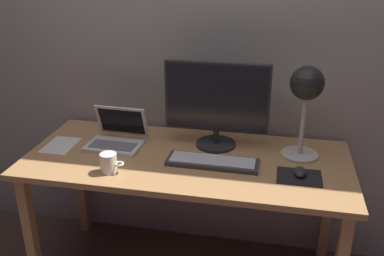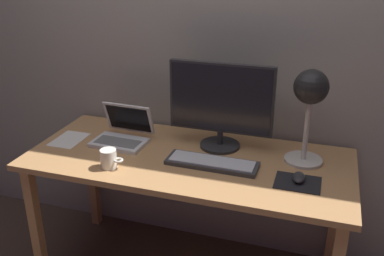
{
  "view_description": "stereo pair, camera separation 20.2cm",
  "coord_description": "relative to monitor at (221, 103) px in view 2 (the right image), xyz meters",
  "views": [
    {
      "loc": [
        0.41,
        -1.88,
        1.71
      ],
      "look_at": [
        0.04,
        -0.05,
        0.92
      ],
      "focal_mm": 40.48,
      "sensor_mm": 36.0,
      "label": 1
    },
    {
      "loc": [
        0.6,
        -1.82,
        1.71
      ],
      "look_at": [
        0.04,
        -0.05,
        0.92
      ],
      "focal_mm": 40.48,
      "sensor_mm": 36.0,
      "label": 2
    }
  ],
  "objects": [
    {
      "name": "back_wall",
      "position": [
        -0.12,
        0.24,
        0.32
      ],
      "size": [
        4.8,
        0.06,
        2.6
      ],
      "primitive_type": "cube",
      "color": "#9E998E",
      "rests_on": "ground"
    },
    {
      "name": "desk",
      "position": [
        -0.12,
        -0.16,
        -0.32
      ],
      "size": [
        1.6,
        0.7,
        0.74
      ],
      "color": "tan",
      "rests_on": "ground"
    },
    {
      "name": "monitor",
      "position": [
        0.0,
        0.0,
        0.0
      ],
      "size": [
        0.53,
        0.21,
        0.45
      ],
      "color": "#28282B",
      "rests_on": "desk"
    },
    {
      "name": "keyboard_main",
      "position": [
        0.02,
        -0.21,
        -0.23
      ],
      "size": [
        0.44,
        0.15,
        0.03
      ],
      "color": "#38383A",
      "rests_on": "desk"
    },
    {
      "name": "laptop",
      "position": [
        -0.51,
        -0.08,
        -0.19
      ],
      "size": [
        0.29,
        0.25,
        0.19
      ],
      "color": "silver",
      "rests_on": "desk"
    },
    {
      "name": "desk_lamp",
      "position": [
        0.43,
        -0.04,
        0.09
      ],
      "size": [
        0.18,
        0.18,
        0.46
      ],
      "color": "beige",
      "rests_on": "desk"
    },
    {
      "name": "mousepad",
      "position": [
        0.42,
        -0.26,
        -0.24
      ],
      "size": [
        0.2,
        0.16,
        0.0
      ],
      "primitive_type": "cube",
      "color": "black",
      "rests_on": "desk"
    },
    {
      "name": "mouse",
      "position": [
        0.42,
        -0.24,
        -0.22
      ],
      "size": [
        0.06,
        0.1,
        0.03
      ],
      "primitive_type": "ellipsoid",
      "color": "#28282B",
      "rests_on": "mousepad"
    },
    {
      "name": "coffee_mug",
      "position": [
        -0.44,
        -0.38,
        -0.2
      ],
      "size": [
        0.11,
        0.08,
        0.09
      ],
      "color": "white",
      "rests_on": "desk"
    },
    {
      "name": "paper_sheet_by_keyboard",
      "position": [
        -0.8,
        -0.17,
        -0.24
      ],
      "size": [
        0.15,
        0.21,
        0.0
      ],
      "primitive_type": "cube",
      "rotation": [
        0.0,
        0.0,
        0.0
      ],
      "color": "white",
      "rests_on": "desk"
    }
  ]
}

